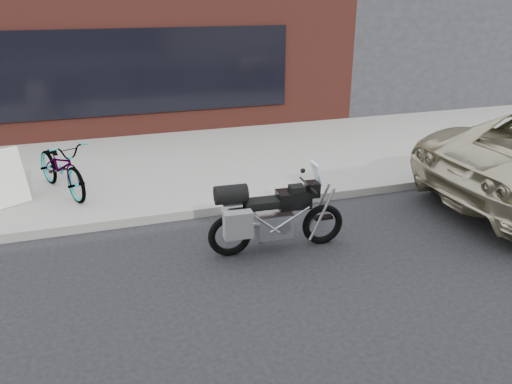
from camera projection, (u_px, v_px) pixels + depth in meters
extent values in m
plane|color=black|center=(325.00, 378.00, 4.81)|extent=(120.00, 120.00, 0.00)
cube|color=gray|center=(188.00, 158.00, 10.96)|extent=(44.00, 6.00, 0.15)
cube|color=maroon|center=(80.00, 34.00, 15.76)|extent=(14.00, 10.00, 4.50)
cube|color=black|center=(83.00, 74.00, 11.52)|extent=(10.00, 0.08, 2.00)
cube|color=#26272B|center=(410.00, 6.00, 18.93)|extent=(10.00, 10.00, 6.00)
torus|color=black|center=(230.00, 236.00, 6.96)|extent=(0.62, 0.13, 0.62)
torus|color=black|center=(322.00, 224.00, 7.29)|extent=(0.62, 0.13, 0.62)
cube|color=#B7B7BC|center=(274.00, 225.00, 7.08)|extent=(0.52, 0.30, 0.35)
cube|color=black|center=(293.00, 199.00, 7.01)|extent=(0.48, 0.32, 0.24)
cube|color=black|center=(262.00, 203.00, 6.91)|extent=(0.52, 0.28, 0.11)
cube|color=black|center=(239.00, 211.00, 6.86)|extent=(0.29, 0.22, 0.13)
cube|color=black|center=(312.00, 189.00, 7.04)|extent=(0.18, 0.23, 0.20)
cube|color=silver|center=(317.00, 173.00, 6.97)|extent=(0.15, 0.28, 0.31)
cylinder|color=black|center=(308.00, 185.00, 7.00)|extent=(0.06, 0.65, 0.03)
cube|color=#B7B7BC|center=(231.00, 203.00, 6.78)|extent=(0.27, 0.29, 0.03)
cube|color=slate|center=(238.00, 225.00, 6.66)|extent=(0.40, 0.19, 0.37)
cylinder|color=black|center=(231.00, 194.00, 6.73)|extent=(0.46, 0.28, 0.26)
cylinder|color=#B7B7BC|center=(247.00, 228.00, 7.15)|extent=(0.52, 0.10, 0.18)
imported|color=gray|center=(61.00, 166.00, 8.70)|extent=(1.35, 1.97, 0.98)
cube|color=white|center=(7.00, 178.00, 8.23)|extent=(0.64, 0.53, 0.92)
cube|color=white|center=(1.00, 175.00, 8.39)|extent=(0.64, 0.53, 0.92)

